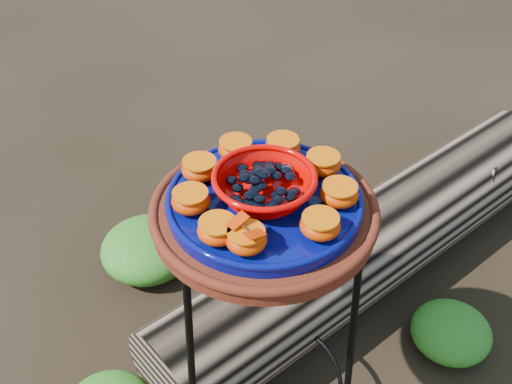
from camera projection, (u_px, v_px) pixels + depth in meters
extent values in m
cylinder|color=#48110A|center=(264.00, 214.00, 1.26)|extent=(0.44, 0.44, 0.04)
cylinder|color=#010057|center=(264.00, 202.00, 1.24)|extent=(0.38, 0.38, 0.03)
ellipsoid|color=#BC2C00|center=(246.00, 240.00, 1.11)|extent=(0.07, 0.07, 0.04)
ellipsoid|color=#BC2C00|center=(320.00, 226.00, 1.14)|extent=(0.07, 0.07, 0.04)
ellipsoid|color=#BC2C00|center=(339.00, 194.00, 1.21)|extent=(0.07, 0.07, 0.04)
ellipsoid|color=#BC2C00|center=(323.00, 164.00, 1.28)|extent=(0.07, 0.07, 0.04)
ellipsoid|color=#BC2C00|center=(283.00, 147.00, 1.32)|extent=(0.07, 0.07, 0.04)
ellipsoid|color=#BC2C00|center=(236.00, 149.00, 1.32)|extent=(0.07, 0.07, 0.04)
ellipsoid|color=#BC2C00|center=(200.00, 169.00, 1.27)|extent=(0.07, 0.07, 0.04)
ellipsoid|color=#BC2C00|center=(191.00, 201.00, 1.19)|extent=(0.07, 0.07, 0.04)
ellipsoid|color=#BC2C00|center=(218.00, 230.00, 1.13)|extent=(0.07, 0.07, 0.04)
ellipsoid|color=#17691C|center=(451.00, 331.00, 1.86)|extent=(0.23, 0.23, 0.12)
ellipsoid|color=#17691C|center=(147.00, 248.00, 2.09)|extent=(0.30, 0.30, 0.15)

